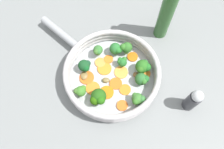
{
  "coord_description": "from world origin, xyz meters",
  "views": [
    {
      "loc": [
        0.24,
        -0.11,
        0.64
      ],
      "look_at": [
        0.0,
        0.0,
        0.03
      ],
      "focal_mm": 35.0,
      "sensor_mm": 36.0,
      "label": 1
    }
  ],
  "objects_px": {
    "mushroom_piece_1": "(106,80)",
    "broccoli_floret_7": "(143,67)",
    "carrot_slice_5": "(121,72)",
    "broccoli_floret_1": "(122,62)",
    "carrot_slice_0": "(100,63)",
    "broccoli_floret_9": "(116,49)",
    "broccoli_floret_3": "(142,79)",
    "broccoli_floret_5": "(138,99)",
    "carrot_slice_6": "(122,105)",
    "broccoli_floret_4": "(98,97)",
    "mushroom_piece_0": "(137,75)",
    "oil_bottle": "(167,12)",
    "carrot_slice_2": "(115,84)",
    "broccoli_floret_6": "(98,51)",
    "broccoli_floret_8": "(80,91)",
    "carrot_slice_4": "(108,59)",
    "carrot_slice_1": "(107,92)",
    "carrot_slice_9": "(133,57)",
    "broccoli_floret_2": "(126,48)",
    "carrot_slice_8": "(87,78)",
    "salt_shaker": "(193,100)",
    "carrot_slice_3": "(93,88)",
    "carrot_slice_11": "(125,90)",
    "carrot_slice_7": "(145,74)",
    "mushroom_piece_2": "(84,75)",
    "broccoli_floret_0": "(85,66)",
    "skillet": "(112,78)",
    "carrot_slice_10": "(104,69)"
  },
  "relations": [
    {
      "from": "mushroom_piece_1",
      "to": "broccoli_floret_7",
      "type": "bearing_deg",
      "value": 82.01
    },
    {
      "from": "carrot_slice_5",
      "to": "broccoli_floret_1",
      "type": "height_order",
      "value": "broccoli_floret_1"
    },
    {
      "from": "carrot_slice_0",
      "to": "broccoli_floret_9",
      "type": "bearing_deg",
      "value": 99.39
    },
    {
      "from": "broccoli_floret_3",
      "to": "broccoli_floret_5",
      "type": "height_order",
      "value": "same"
    },
    {
      "from": "broccoli_floret_5",
      "to": "carrot_slice_6",
      "type": "bearing_deg",
      "value": -99.0
    },
    {
      "from": "broccoli_floret_4",
      "to": "broccoli_floret_5",
      "type": "height_order",
      "value": "broccoli_floret_4"
    },
    {
      "from": "mushroom_piece_0",
      "to": "broccoli_floret_4",
      "type": "bearing_deg",
      "value": -81.16
    },
    {
      "from": "broccoli_floret_5",
      "to": "carrot_slice_0",
      "type": "bearing_deg",
      "value": -164.28
    },
    {
      "from": "broccoli_floret_5",
      "to": "oil_bottle",
      "type": "relative_size",
      "value": 0.16
    },
    {
      "from": "carrot_slice_2",
      "to": "broccoli_floret_6",
      "type": "height_order",
      "value": "broccoli_floret_6"
    },
    {
      "from": "broccoli_floret_1",
      "to": "oil_bottle",
      "type": "height_order",
      "value": "oil_bottle"
    },
    {
      "from": "carrot_slice_2",
      "to": "broccoli_floret_8",
      "type": "xyz_separation_m",
      "value": [
        -0.01,
        -0.1,
        0.03
      ]
    },
    {
      "from": "carrot_slice_4",
      "to": "broccoli_floret_8",
      "type": "relative_size",
      "value": 0.65
    },
    {
      "from": "carrot_slice_1",
      "to": "mushroom_piece_0",
      "type": "distance_m",
      "value": 0.11
    },
    {
      "from": "carrot_slice_5",
      "to": "carrot_slice_9",
      "type": "bearing_deg",
      "value": 119.48
    },
    {
      "from": "broccoli_floret_3",
      "to": "broccoli_floret_2",
      "type": "bearing_deg",
      "value": 178.01
    },
    {
      "from": "carrot_slice_8",
      "to": "salt_shaker",
      "type": "height_order",
      "value": "salt_shaker"
    },
    {
      "from": "carrot_slice_5",
      "to": "carrot_slice_9",
      "type": "relative_size",
      "value": 1.28
    },
    {
      "from": "broccoli_floret_8",
      "to": "mushroom_piece_0",
      "type": "relative_size",
      "value": 1.9
    },
    {
      "from": "carrot_slice_3",
      "to": "broccoli_floret_4",
      "type": "bearing_deg",
      "value": 1.28
    },
    {
      "from": "carrot_slice_11",
      "to": "oil_bottle",
      "type": "bearing_deg",
      "value": 124.32
    },
    {
      "from": "broccoli_floret_5",
      "to": "salt_shaker",
      "type": "xyz_separation_m",
      "value": [
        0.07,
        0.14,
        0.01
      ]
    },
    {
      "from": "carrot_slice_7",
      "to": "broccoli_floret_1",
      "type": "relative_size",
      "value": 0.93
    },
    {
      "from": "broccoli_floret_1",
      "to": "salt_shaker",
      "type": "height_order",
      "value": "salt_shaker"
    },
    {
      "from": "broccoli_floret_3",
      "to": "mushroom_piece_1",
      "type": "xyz_separation_m",
      "value": [
        -0.05,
        -0.1,
        -0.02
      ]
    },
    {
      "from": "carrot_slice_1",
      "to": "broccoli_floret_9",
      "type": "height_order",
      "value": "broccoli_floret_9"
    },
    {
      "from": "carrot_slice_11",
      "to": "broccoli_floret_5",
      "type": "bearing_deg",
      "value": 17.68
    },
    {
      "from": "carrot_slice_1",
      "to": "broccoli_floret_9",
      "type": "relative_size",
      "value": 0.93
    },
    {
      "from": "mushroom_piece_2",
      "to": "broccoli_floret_4",
      "type": "bearing_deg",
      "value": 5.66
    },
    {
      "from": "carrot_slice_2",
      "to": "broccoli_floret_0",
      "type": "bearing_deg",
      "value": -144.18
    },
    {
      "from": "carrot_slice_11",
      "to": "mushroom_piece_1",
      "type": "relative_size",
      "value": 1.57
    },
    {
      "from": "carrot_slice_11",
      "to": "broccoli_floret_2",
      "type": "distance_m",
      "value": 0.13
    },
    {
      "from": "broccoli_floret_6",
      "to": "carrot_slice_2",
      "type": "bearing_deg",
      "value": 1.65
    },
    {
      "from": "skillet",
      "to": "carrot_slice_8",
      "type": "bearing_deg",
      "value": -111.62
    },
    {
      "from": "carrot_slice_10",
      "to": "salt_shaker",
      "type": "distance_m",
      "value": 0.28
    },
    {
      "from": "broccoli_floret_3",
      "to": "broccoli_floret_9",
      "type": "bearing_deg",
      "value": -168.64
    },
    {
      "from": "carrot_slice_9",
      "to": "broccoli_floret_1",
      "type": "height_order",
      "value": "broccoli_floret_1"
    },
    {
      "from": "broccoli_floret_3",
      "to": "carrot_slice_4",
      "type": "bearing_deg",
      "value": -153.23
    },
    {
      "from": "broccoli_floret_6",
      "to": "carrot_slice_9",
      "type": "bearing_deg",
      "value": 60.34
    },
    {
      "from": "broccoli_floret_1",
      "to": "broccoli_floret_2",
      "type": "height_order",
      "value": "broccoli_floret_2"
    },
    {
      "from": "salt_shaker",
      "to": "carrot_slice_11",
      "type": "bearing_deg",
      "value": -128.04
    },
    {
      "from": "carrot_slice_6",
      "to": "broccoli_floret_1",
      "type": "xyz_separation_m",
      "value": [
        -0.12,
        0.06,
        0.02
      ]
    },
    {
      "from": "mushroom_piece_0",
      "to": "carrot_slice_10",
      "type": "bearing_deg",
      "value": -129.26
    },
    {
      "from": "carrot_slice_1",
      "to": "salt_shaker",
      "type": "relative_size",
      "value": 0.41
    },
    {
      "from": "carrot_slice_4",
      "to": "carrot_slice_9",
      "type": "distance_m",
      "value": 0.08
    },
    {
      "from": "carrot_slice_0",
      "to": "carrot_slice_2",
      "type": "relative_size",
      "value": 0.87
    },
    {
      "from": "skillet",
      "to": "broccoli_floret_9",
      "type": "height_order",
      "value": "broccoli_floret_9"
    },
    {
      "from": "carrot_slice_1",
      "to": "broccoli_floret_3",
      "type": "bearing_deg",
      "value": 82.66
    },
    {
      "from": "carrot_slice_6",
      "to": "carrot_slice_0",
      "type": "bearing_deg",
      "value": -179.69
    },
    {
      "from": "broccoli_floret_9",
      "to": "carrot_slice_2",
      "type": "bearing_deg",
      "value": -28.08
    }
  ]
}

